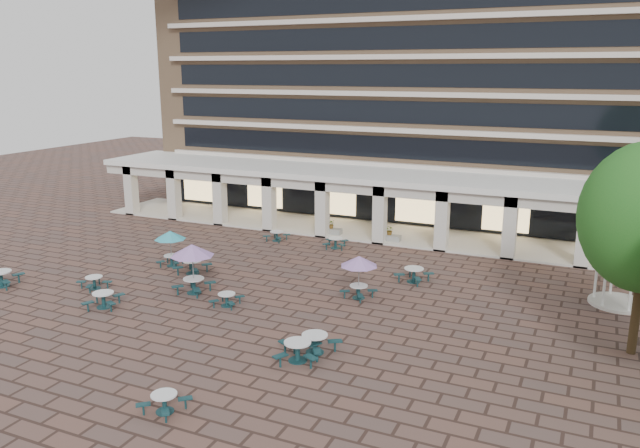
# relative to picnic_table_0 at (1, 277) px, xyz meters

# --- Properties ---
(ground) EXTENTS (120.00, 120.00, 0.00)m
(ground) POSITION_rel_picnic_table_0_xyz_m (13.66, 4.31, -0.51)
(ground) COLOR brown
(ground) RESTS_ON ground
(apartment_building) EXTENTS (40.00, 15.50, 25.20)m
(apartment_building) POSITION_rel_picnic_table_0_xyz_m (13.66, 29.77, 12.09)
(apartment_building) COLOR tan
(apartment_building) RESTS_ON ground
(retail_arcade) EXTENTS (42.00, 6.60, 4.40)m
(retail_arcade) POSITION_rel_picnic_table_0_xyz_m (13.66, 19.11, 2.49)
(retail_arcade) COLOR white
(retail_arcade) RESTS_ON ground
(picnic_table_0) EXTENTS (2.32, 2.32, 0.86)m
(picnic_table_0) POSITION_rel_picnic_table_0_xyz_m (0.00, 0.00, 0.00)
(picnic_table_0) COLOR #143C3E
(picnic_table_0) RESTS_ON ground
(picnic_table_1) EXTENTS (2.11, 2.11, 0.78)m
(picnic_table_1) POSITION_rel_picnic_table_0_xyz_m (7.25, -0.08, -0.05)
(picnic_table_1) COLOR #143C3E
(picnic_table_1) RESTS_ON ground
(picnic_table_2) EXTENTS (1.59, 1.59, 0.68)m
(picnic_table_2) POSITION_rel_picnic_table_0_xyz_m (16.12, -6.69, -0.11)
(picnic_table_2) COLOR #143C3E
(picnic_table_2) RESTS_ON ground
(picnic_table_3) EXTENTS (2.11, 2.11, 0.82)m
(picnic_table_3) POSITION_rel_picnic_table_0_xyz_m (18.88, -0.39, -0.03)
(picnic_table_3) COLOR #143C3E
(picnic_table_3) RESTS_ON ground
(picnic_table_4) EXTENTS (1.86, 1.86, 2.15)m
(picnic_table_4) POSITION_rel_picnic_table_0_xyz_m (6.14, 6.76, 1.31)
(picnic_table_4) COLOR #143C3E
(picnic_table_4) RESTS_ON ground
(picnic_table_5) EXTENTS (1.83, 1.83, 0.68)m
(picnic_table_5) POSITION_rel_picnic_table_0_xyz_m (4.85, 1.81, -0.11)
(picnic_table_5) COLOR #143C3E
(picnic_table_5) RESTS_ON ground
(picnic_table_6) EXTENTS (2.29, 2.29, 2.64)m
(picnic_table_6) POSITION_rel_picnic_table_0_xyz_m (10.11, 3.45, 1.73)
(picnic_table_6) COLOR #143C3E
(picnic_table_6) RESTS_ON ground
(picnic_table_7) EXTENTS (2.22, 2.22, 0.83)m
(picnic_table_7) POSITION_rel_picnic_table_0_xyz_m (18.56, -1.35, -0.02)
(picnic_table_7) COLOR #143C3E
(picnic_table_7) RESTS_ON ground
(picnic_table_8) EXTENTS (1.84, 1.84, 0.81)m
(picnic_table_8) POSITION_rel_picnic_table_0_xyz_m (8.14, 6.06, -0.03)
(picnic_table_8) COLOR #143C3E
(picnic_table_8) RESTS_ON ground
(picnic_table_9) EXTENTS (1.57, 1.57, 0.65)m
(picnic_table_9) POSITION_rel_picnic_table_0_xyz_m (12.68, 2.59, -0.12)
(picnic_table_9) COLOR #143C3E
(picnic_table_9) RESTS_ON ground
(picnic_table_10) EXTENTS (2.09, 2.09, 0.80)m
(picnic_table_10) POSITION_rel_picnic_table_0_xyz_m (20.14, 9.92, -0.03)
(picnic_table_10) COLOR #143C3E
(picnic_table_10) RESTS_ON ground
(picnic_table_11) EXTENTS (1.94, 1.94, 2.23)m
(picnic_table_11) POSITION_rel_picnic_table_0_xyz_m (18.25, 6.31, 1.38)
(picnic_table_11) COLOR #143C3E
(picnic_table_11) RESTS_ON ground
(picnic_table_12) EXTENTS (1.60, 1.60, 0.68)m
(picnic_table_12) POSITION_rel_picnic_table_0_xyz_m (9.20, 14.31, -0.11)
(picnic_table_12) COLOR #143C3E
(picnic_table_12) RESTS_ON ground
(picnic_table_13) EXTENTS (1.79, 1.79, 0.70)m
(picnic_table_13) POSITION_rel_picnic_table_0_xyz_m (13.58, 14.31, -0.09)
(picnic_table_13) COLOR #143C3E
(picnic_table_13) RESTS_ON ground
(gazebo) EXTENTS (3.25, 3.25, 3.02)m
(gazebo) POSITION_rel_picnic_table_0_xyz_m (30.44, 10.87, 1.77)
(gazebo) COLOR beige
(gazebo) RESTS_ON ground
(planter_left) EXTENTS (1.50, 0.64, 1.15)m
(planter_left) POSITION_rel_picnic_table_0_xyz_m (12.03, 17.21, -0.09)
(planter_left) COLOR #999994
(planter_left) RESTS_ON ground
(planter_right) EXTENTS (1.50, 0.70, 1.15)m
(planter_right) POSITION_rel_picnic_table_0_xyz_m (16.36, 17.21, -0.09)
(planter_right) COLOR #999994
(planter_right) RESTS_ON ground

